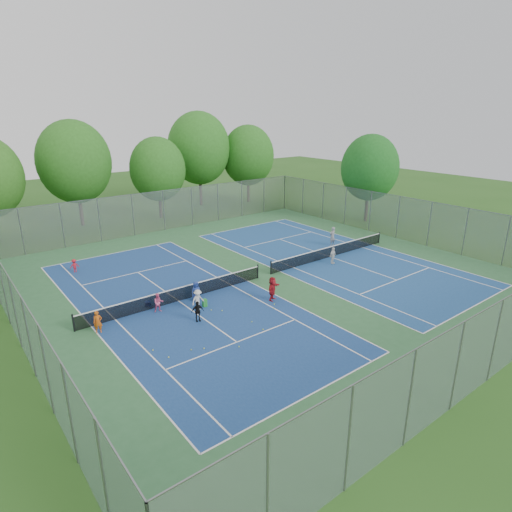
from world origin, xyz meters
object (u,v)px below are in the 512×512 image
at_px(net_left, 178,295).
at_px(instructor, 332,236).
at_px(net_right, 331,252).
at_px(ball_crate, 148,304).
at_px(ball_hopper, 205,303).

relative_size(net_left, instructor, 7.46).
bearing_deg(instructor, net_left, 5.16).
relative_size(net_right, ball_crate, 38.48).
distance_m(ball_crate, ball_hopper, 3.55).
bearing_deg(net_left, net_right, 0.00).
relative_size(net_left, ball_hopper, 26.17).
distance_m(net_right, ball_hopper, 13.19).
bearing_deg(net_right, instructor, 40.53).
bearing_deg(ball_crate, net_left, -17.38).
distance_m(net_left, instructor, 16.59).
distance_m(net_right, instructor, 3.25).
bearing_deg(net_left, ball_hopper, -61.45).
bearing_deg(ball_hopper, net_left, 118.55).
bearing_deg(instructor, net_right, 38.44).
relative_size(net_left, net_right, 1.00).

